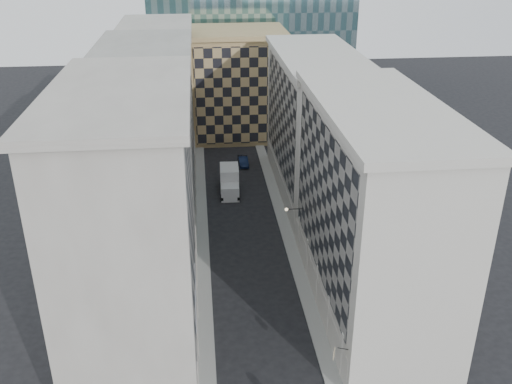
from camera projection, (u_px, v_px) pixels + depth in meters
sidewalk_west at (202, 235)px, 70.39m from camera, size 1.50×100.00×0.15m
sidewalk_east at (286, 231)px, 71.36m from camera, size 1.50×100.00×0.15m
bldg_left_a at (134, 227)px, 47.77m from camera, size 10.80×22.80×23.70m
bldg_left_b at (151, 143)px, 67.82m from camera, size 10.80×22.80×22.70m
bldg_left_c at (160, 97)px, 87.87m from camera, size 10.80×22.80×21.70m
bldg_right_a at (371, 210)px, 54.03m from camera, size 10.80×26.80×20.70m
bldg_right_b at (315, 125)px, 78.59m from camera, size 10.80×28.80×19.70m
tan_block at (237, 83)px, 101.29m from camera, size 16.80×14.80×18.80m
flagpoles_left at (196, 296)px, 45.34m from camera, size 0.10×6.33×2.33m
bracket_lamp at (288, 209)px, 63.29m from camera, size 1.98×0.36×0.36m
box_truck at (230, 182)px, 81.51m from camera, size 2.86×6.57×3.56m
dark_car at (243, 161)px, 91.13m from camera, size 1.59×4.20×1.37m
shop_sign at (335, 353)px, 45.40m from camera, size 1.28×0.73×0.84m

